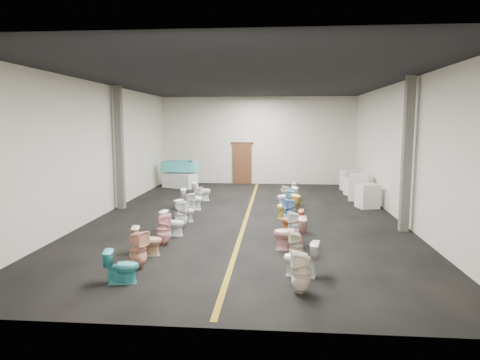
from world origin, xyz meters
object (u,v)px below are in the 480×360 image
at_px(toilet_left_0, 122,266).
at_px(toilet_left_9, 198,196).
at_px(toilet_left_1, 138,250).
at_px(toilet_right_9, 287,197).
at_px(toilet_left_6, 185,211).
at_px(toilet_left_10, 201,191).
at_px(bathtub, 180,166).
at_px(appliance_crate_c, 354,187).
at_px(toilet_right_1, 301,259).
at_px(toilet_left_4, 173,223).
at_px(toilet_right_5, 293,220).
at_px(toilet_right_6, 290,212).
at_px(toilet_right_7, 287,207).
at_px(toilet_right_3, 290,233).
at_px(toilet_right_2, 296,246).
at_px(toilet_right_10, 286,194).
at_px(toilet_right_4, 294,225).
at_px(toilet_left_7, 190,204).
at_px(appliance_crate_a, 367,196).
at_px(toilet_left_3, 164,229).
at_px(toilet_right_8, 291,201).
at_px(display_table, 180,180).
at_px(appliance_crate_b, 359,187).
at_px(toilet_left_2, 147,241).
at_px(toilet_right_11, 288,190).
at_px(toilet_left_8, 192,199).
at_px(toilet_left_5, 181,214).
at_px(toilet_right_0, 301,272).

height_order(toilet_left_0, toilet_left_9, toilet_left_9).
bearing_deg(toilet_left_1, toilet_right_9, -2.55).
distance_m(toilet_left_6, toilet_left_10, 3.66).
relative_size(bathtub, toilet_left_9, 2.62).
relative_size(appliance_crate_c, toilet_right_1, 1.03).
relative_size(toilet_left_4, toilet_right_5, 1.06).
relative_size(toilet_right_6, toilet_right_7, 1.07).
height_order(toilet_right_1, toilet_right_9, toilet_right_9).
distance_m(toilet_left_4, toilet_right_3, 3.45).
bearing_deg(toilet_right_2, toilet_left_1, -83.08).
height_order(toilet_left_4, toilet_right_10, toilet_left_4).
bearing_deg(toilet_left_10, toilet_right_7, -144.20).
xyz_separation_m(toilet_right_3, toilet_right_4, (0.15, 0.99, -0.04)).
height_order(toilet_right_2, toilet_right_6, toilet_right_6).
bearing_deg(toilet_left_7, appliance_crate_a, -74.73).
relative_size(toilet_left_9, toilet_right_7, 0.91).
height_order(toilet_left_3, toilet_right_8, same).
bearing_deg(toilet_left_0, display_table, -2.70).
height_order(toilet_left_1, toilet_left_9, toilet_left_1).
xyz_separation_m(toilet_left_4, toilet_right_6, (3.34, 1.55, 0.07)).
relative_size(appliance_crate_b, toilet_left_7, 1.40).
bearing_deg(toilet_right_8, toilet_right_1, 4.16).
bearing_deg(appliance_crate_c, toilet_left_2, -125.28).
height_order(toilet_right_9, toilet_right_11, toilet_right_9).
height_order(toilet_left_10, toilet_right_6, toilet_right_6).
distance_m(toilet_left_0, toilet_left_2, 1.79).
bearing_deg(toilet_left_7, toilet_right_11, -45.22).
bearing_deg(toilet_left_2, toilet_right_8, -44.58).
bearing_deg(toilet_right_8, toilet_right_3, 1.94).
relative_size(bathtub, toilet_left_2, 2.61).
height_order(toilet_left_0, toilet_left_8, toilet_left_8).
bearing_deg(display_table, toilet_right_7, -51.26).
xyz_separation_m(appliance_crate_a, toilet_left_3, (-6.33, -5.46, -0.04)).
bearing_deg(toilet_right_3, toilet_right_4, 171.84).
height_order(display_table, appliance_crate_b, appliance_crate_b).
distance_m(toilet_left_1, toilet_left_5, 3.69).
height_order(appliance_crate_a, toilet_right_5, appliance_crate_a).
relative_size(toilet_right_0, toilet_right_10, 1.17).
xyz_separation_m(toilet_right_3, toilet_right_8, (0.18, 4.52, -0.00)).
distance_m(toilet_left_5, toilet_right_1, 5.13).
bearing_deg(toilet_left_8, toilet_left_2, 169.30).
xyz_separation_m(toilet_left_7, toilet_right_6, (3.40, -1.19, 0.03)).
bearing_deg(toilet_right_1, appliance_crate_c, 174.60).
bearing_deg(toilet_right_3, toilet_right_5, 176.24).
distance_m(toilet_left_10, toilet_right_11, 3.66).
distance_m(toilet_right_0, toilet_right_3, 2.79).
xyz_separation_m(toilet_left_8, toilet_left_9, (0.05, 0.97, -0.05)).
relative_size(bathtub, toilet_right_0, 2.28).
bearing_deg(toilet_right_2, toilet_right_1, -3.34).
xyz_separation_m(toilet_left_4, toilet_right_5, (3.40, 0.70, -0.02)).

